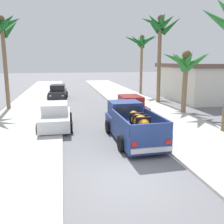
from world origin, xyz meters
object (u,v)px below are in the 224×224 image
object	(u,v)px
palm_tree_left_mid	(186,63)
roadside_house	(214,81)
car_right_near	(56,116)
palm_tree_right_mid	(142,44)
car_left_mid	(58,92)
car_left_near	(130,106)
palm_tree_right_fore	(1,30)
pickup_truck	(132,124)
palm_tree_left_back	(160,30)

from	to	relation	value
palm_tree_left_mid	roadside_house	size ratio (longest dim) A/B	0.48
car_right_near	palm_tree_right_mid	distance (m)	17.22
car_left_mid	roadside_house	distance (m)	17.15
car_left_near	car_left_mid	world-z (taller)	same
car_left_near	car_left_mid	size ratio (longest dim) A/B	0.99
car_left_near	palm_tree_right_fore	xyz separation A→B (m)	(-9.66, 4.42, 5.84)
pickup_truck	palm_tree_right_mid	xyz separation A→B (m)	(5.94, 16.18, 5.33)
car_left_mid	palm_tree_left_mid	size ratio (longest dim) A/B	0.89
palm_tree_right_mid	palm_tree_left_back	bearing A→B (deg)	-92.36
palm_tree_left_back	car_left_near	bearing A→B (deg)	-131.30
palm_tree_right_mid	roadside_house	distance (m)	9.27
pickup_truck	palm_tree_right_fore	size ratio (longest dim) A/B	0.68
palm_tree_left_back	palm_tree_right_mid	bearing A→B (deg)	87.64
palm_tree_left_mid	palm_tree_right_mid	world-z (taller)	palm_tree_right_mid
car_left_mid	palm_tree_left_back	world-z (taller)	palm_tree_left_back
car_left_near	car_left_mid	xyz separation A→B (m)	(-5.53, 9.72, 0.00)
pickup_truck	palm_tree_left_mid	xyz separation A→B (m)	(5.79, 5.18, 3.13)
palm_tree_right_fore	pickup_truck	bearing A→B (deg)	-50.05
pickup_truck	palm_tree_right_mid	bearing A→B (deg)	69.85
car_left_mid	palm_tree_right_mid	xyz separation A→B (m)	(10.00, 1.09, 5.43)
pickup_truck	palm_tree_left_mid	size ratio (longest dim) A/B	1.07
palm_tree_left_back	car_left_mid	bearing A→B (deg)	153.27
car_right_near	palm_tree_right_fore	size ratio (longest dim) A/B	0.55
palm_tree_right_fore	palm_tree_left_mid	xyz separation A→B (m)	(13.99, -4.61, -2.61)
palm_tree_right_fore	palm_tree_left_back	xyz separation A→B (m)	(13.89, 0.39, 0.36)
car_right_near	palm_tree_right_fore	xyz separation A→B (m)	(-4.19, 6.58, 5.84)
pickup_truck	roadside_house	distance (m)	16.99
car_left_mid	palm_tree_right_fore	world-z (taller)	palm_tree_right_fore
pickup_truck	palm_tree_right_fore	xyz separation A→B (m)	(-8.20, 9.79, 5.74)
palm_tree_left_back	roadside_house	xyz separation A→B (m)	(6.94, 1.14, -4.97)
car_right_near	palm_tree_left_back	xyz separation A→B (m)	(9.70, 6.97, 6.20)
palm_tree_right_fore	palm_tree_left_back	world-z (taller)	palm_tree_left_back
palm_tree_left_mid	palm_tree_right_mid	size ratio (longest dim) A/B	0.68
palm_tree_right_fore	palm_tree_left_mid	bearing A→B (deg)	-18.23
car_right_near	palm_tree_left_mid	xyz separation A→B (m)	(9.81, 1.97, 3.23)
pickup_truck	roadside_house	world-z (taller)	roadside_house
palm_tree_left_mid	pickup_truck	bearing A→B (deg)	-138.21
pickup_truck	palm_tree_right_mid	world-z (taller)	palm_tree_right_mid
roadside_house	car_left_mid	bearing A→B (deg)	167.28
roadside_house	palm_tree_right_fore	bearing A→B (deg)	-175.80
car_left_near	car_right_near	world-z (taller)	same
car_right_near	roadside_house	world-z (taller)	roadside_house
palm_tree_left_mid	palm_tree_left_back	size ratio (longest dim) A/B	0.59
palm_tree_right_mid	palm_tree_left_back	world-z (taller)	palm_tree_left_back
car_right_near	palm_tree_left_mid	distance (m)	10.51
palm_tree_left_mid	palm_tree_left_back	world-z (taller)	palm_tree_left_back
palm_tree_left_mid	roadside_house	xyz separation A→B (m)	(6.83, 6.14, -2.00)
palm_tree_left_mid	roadside_house	bearing A→B (deg)	41.94
palm_tree_left_back	roadside_house	world-z (taller)	palm_tree_left_back
car_right_near	palm_tree_left_mid	world-z (taller)	palm_tree_left_mid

